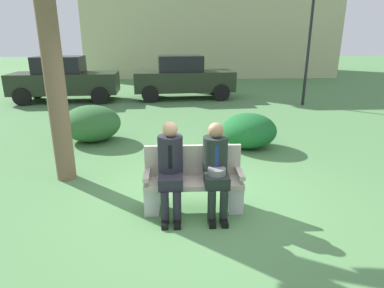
{
  "coord_description": "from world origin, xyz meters",
  "views": [
    {
      "loc": [
        -0.35,
        -4.29,
        2.34
      ],
      "look_at": [
        -0.11,
        0.27,
        0.85
      ],
      "focal_mm": 30.58,
      "sensor_mm": 36.0,
      "label": 1
    }
  ],
  "objects_px": {
    "shrub_near_bench": "(91,123)",
    "parked_car_near": "(64,79)",
    "shrub_mid_lawn": "(249,131)",
    "seated_man_right": "(216,165)",
    "park_bench": "(193,182)",
    "seated_man_left": "(170,164)",
    "parked_car_far": "(183,77)",
    "street_lamp": "(310,35)"
  },
  "relations": [
    {
      "from": "seated_man_left",
      "to": "parked_car_far",
      "type": "xyz_separation_m",
      "value": [
        0.41,
        9.09,
        0.12
      ]
    },
    {
      "from": "shrub_near_bench",
      "to": "shrub_mid_lawn",
      "type": "height_order",
      "value": "shrub_near_bench"
    },
    {
      "from": "shrub_near_bench",
      "to": "street_lamp",
      "type": "xyz_separation_m",
      "value": [
        6.62,
        4.02,
        1.99
      ]
    },
    {
      "from": "shrub_near_bench",
      "to": "parked_car_far",
      "type": "distance_m",
      "value": 6.1
    },
    {
      "from": "shrub_near_bench",
      "to": "parked_car_far",
      "type": "xyz_separation_m",
      "value": [
        2.31,
        5.63,
        0.42
      ]
    },
    {
      "from": "seated_man_left",
      "to": "shrub_near_bench",
      "type": "bearing_deg",
      "value": 118.65
    },
    {
      "from": "shrub_near_bench",
      "to": "parked_car_near",
      "type": "height_order",
      "value": "parked_car_near"
    },
    {
      "from": "shrub_mid_lawn",
      "to": "parked_car_near",
      "type": "height_order",
      "value": "parked_car_near"
    },
    {
      "from": "seated_man_left",
      "to": "parked_car_far",
      "type": "distance_m",
      "value": 9.1
    },
    {
      "from": "shrub_mid_lawn",
      "to": "street_lamp",
      "type": "relative_size",
      "value": 0.31
    },
    {
      "from": "seated_man_right",
      "to": "parked_car_far",
      "type": "height_order",
      "value": "parked_car_far"
    },
    {
      "from": "park_bench",
      "to": "shrub_mid_lawn",
      "type": "bearing_deg",
      "value": 62.74
    },
    {
      "from": "seated_man_right",
      "to": "shrub_near_bench",
      "type": "relative_size",
      "value": 0.94
    },
    {
      "from": "parked_car_near",
      "to": "park_bench",
      "type": "bearing_deg",
      "value": -62.69
    },
    {
      "from": "shrub_near_bench",
      "to": "street_lamp",
      "type": "bearing_deg",
      "value": 31.25
    },
    {
      "from": "parked_car_far",
      "to": "park_bench",
      "type": "bearing_deg",
      "value": -90.62
    },
    {
      "from": "seated_man_right",
      "to": "shrub_near_bench",
      "type": "height_order",
      "value": "seated_man_right"
    },
    {
      "from": "park_bench",
      "to": "parked_car_near",
      "type": "bearing_deg",
      "value": 117.31
    },
    {
      "from": "parked_car_near",
      "to": "street_lamp",
      "type": "relative_size",
      "value": 1.0
    },
    {
      "from": "shrub_near_bench",
      "to": "parked_car_far",
      "type": "height_order",
      "value": "parked_car_far"
    },
    {
      "from": "park_bench",
      "to": "parked_car_near",
      "type": "xyz_separation_m",
      "value": [
        -4.42,
        8.57,
        0.44
      ]
    },
    {
      "from": "shrub_mid_lawn",
      "to": "street_lamp",
      "type": "distance_m",
      "value": 5.95
    },
    {
      "from": "seated_man_right",
      "to": "street_lamp",
      "type": "distance_m",
      "value": 8.72
    },
    {
      "from": "park_bench",
      "to": "shrub_near_bench",
      "type": "xyz_separation_m",
      "value": [
        -2.21,
        3.35,
        0.03
      ]
    },
    {
      "from": "shrub_mid_lawn",
      "to": "shrub_near_bench",
      "type": "bearing_deg",
      "value": 169.38
    },
    {
      "from": "parked_car_far",
      "to": "street_lamp",
      "type": "xyz_separation_m",
      "value": [
        4.32,
        -1.61,
        1.58
      ]
    },
    {
      "from": "shrub_mid_lawn",
      "to": "park_bench",
      "type": "bearing_deg",
      "value": -117.26
    },
    {
      "from": "street_lamp",
      "to": "park_bench",
      "type": "bearing_deg",
      "value": -120.93
    },
    {
      "from": "shrub_mid_lawn",
      "to": "parked_car_near",
      "type": "relative_size",
      "value": 0.31
    },
    {
      "from": "seated_man_left",
      "to": "parked_car_far",
      "type": "bearing_deg",
      "value": 87.41
    },
    {
      "from": "seated_man_right",
      "to": "street_lamp",
      "type": "bearing_deg",
      "value": 61.22
    },
    {
      "from": "shrub_near_bench",
      "to": "parked_car_near",
      "type": "distance_m",
      "value": 5.69
    },
    {
      "from": "seated_man_right",
      "to": "shrub_mid_lawn",
      "type": "relative_size",
      "value": 1.04
    },
    {
      "from": "seated_man_right",
      "to": "parked_car_near",
      "type": "relative_size",
      "value": 0.32
    },
    {
      "from": "park_bench",
      "to": "shrub_mid_lawn",
      "type": "relative_size",
      "value": 1.12
    },
    {
      "from": "seated_man_left",
      "to": "seated_man_right",
      "type": "xyz_separation_m",
      "value": [
        0.61,
        -0.01,
        -0.01
      ]
    },
    {
      "from": "seated_man_left",
      "to": "seated_man_right",
      "type": "distance_m",
      "value": 0.61
    },
    {
      "from": "street_lamp",
      "to": "shrub_near_bench",
      "type": "bearing_deg",
      "value": -148.75
    },
    {
      "from": "shrub_mid_lawn",
      "to": "parked_car_far",
      "type": "xyz_separation_m",
      "value": [
        -1.28,
        6.3,
        0.46
      ]
    },
    {
      "from": "shrub_near_bench",
      "to": "seated_man_right",
      "type": "bearing_deg",
      "value": -54.19
    },
    {
      "from": "shrub_near_bench",
      "to": "street_lamp",
      "type": "relative_size",
      "value": 0.34
    },
    {
      "from": "seated_man_left",
      "to": "seated_man_right",
      "type": "bearing_deg",
      "value": -0.77
    }
  ]
}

